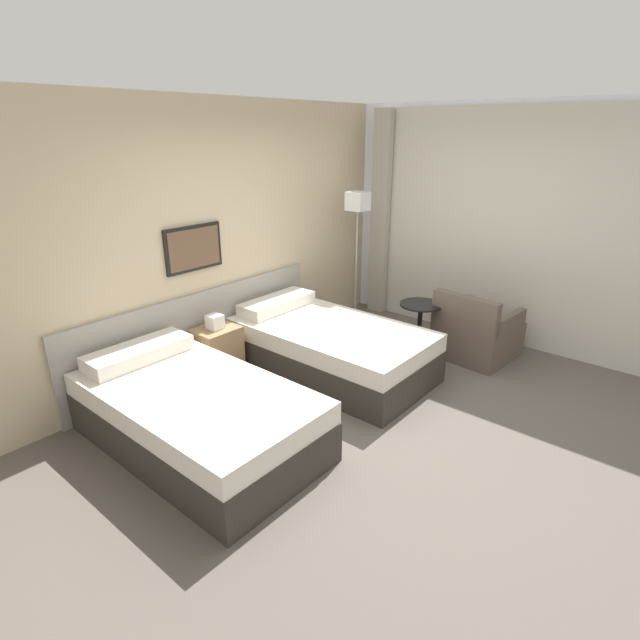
% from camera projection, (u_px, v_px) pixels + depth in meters
% --- Properties ---
extents(ground_plane, '(16.00, 16.00, 0.00)m').
position_uv_depth(ground_plane, '(380.00, 415.00, 4.48)').
color(ground_plane, '#5B544C').
extents(wall_headboard, '(10.00, 0.10, 2.70)m').
position_uv_depth(wall_headboard, '(226.00, 243.00, 5.17)').
color(wall_headboard, '#C6B28E').
rests_on(wall_headboard, ground_plane).
extents(wall_window, '(0.21, 4.44, 2.70)m').
position_uv_depth(wall_window, '(517.00, 230.00, 5.60)').
color(wall_window, white).
rests_on(wall_window, ground_plane).
extents(bed_near_door, '(1.14, 2.03, 0.65)m').
position_uv_depth(bed_near_door, '(196.00, 414.00, 3.99)').
color(bed_near_door, '#332D28').
rests_on(bed_near_door, ground_plane).
extents(bed_near_window, '(1.14, 2.03, 0.65)m').
position_uv_depth(bed_near_window, '(330.00, 347.00, 5.20)').
color(bed_near_window, '#332D28').
rests_on(bed_near_window, ground_plane).
extents(nightstand, '(0.43, 0.36, 0.68)m').
position_uv_depth(nightstand, '(217.00, 352.00, 5.06)').
color(nightstand, '#9E7A51').
rests_on(nightstand, ground_plane).
extents(floor_lamp, '(0.24, 0.24, 1.69)m').
position_uv_depth(floor_lamp, '(358.00, 215.00, 6.08)').
color(floor_lamp, '#9E9993').
rests_on(floor_lamp, ground_plane).
extents(side_table, '(0.47, 0.47, 0.60)m').
position_uv_depth(side_table, '(420.00, 319.00, 5.56)').
color(side_table, black).
rests_on(side_table, ground_plane).
extents(armchair, '(0.84, 0.82, 0.78)m').
position_uv_depth(armchair, '(476.00, 335.00, 5.55)').
color(armchair, brown).
rests_on(armchair, ground_plane).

